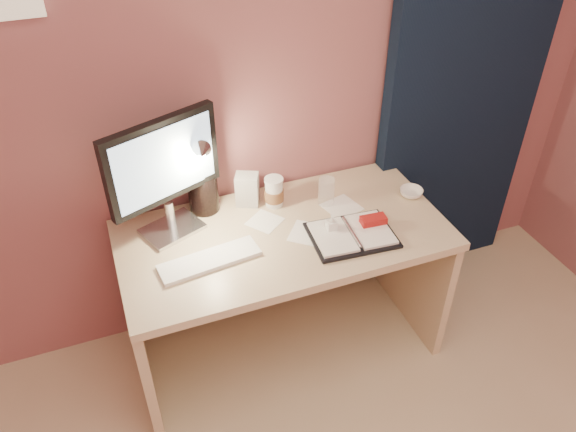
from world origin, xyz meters
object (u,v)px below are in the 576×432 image
object	(u,v)px
planner	(354,233)
dark_jar	(203,192)
desk	(278,260)
bowl	(411,193)
coffee_cup	(274,193)
product_box	(247,190)
monitor	(162,168)
keyboard	(210,260)
lotion_bottle	(331,224)
clear_cup	(326,191)
desk_lamp	(217,167)

from	to	relation	value
planner	dark_jar	distance (m)	0.68
desk	bowl	xyz separation A→B (m)	(0.65, -0.03, 0.24)
desk	planner	distance (m)	0.41
coffee_cup	product_box	size ratio (longest dim) A/B	0.93
monitor	keyboard	xyz separation A→B (m)	(0.10, -0.25, -0.31)
desk	lotion_bottle	size ratio (longest dim) A/B	15.02
monitor	planner	distance (m)	0.83
keyboard	coffee_cup	size ratio (longest dim) A/B	2.90
desk	dark_jar	world-z (taller)	dark_jar
bowl	monitor	bearing A→B (deg)	172.84
monitor	lotion_bottle	xyz separation A→B (m)	(0.63, -0.25, -0.27)
keyboard	bowl	bearing A→B (deg)	-0.30
coffee_cup	clear_cup	size ratio (longest dim) A/B	1.10
planner	keyboard	bearing A→B (deg)	179.03
clear_cup	monitor	bearing A→B (deg)	175.88
dark_jar	desk_lamp	xyz separation A→B (m)	(0.05, -0.08, 0.17)
dark_jar	clear_cup	bearing A→B (deg)	-16.32
monitor	planner	xyz separation A→B (m)	(0.71, -0.31, -0.30)
keyboard	product_box	world-z (taller)	product_box
monitor	bowl	bearing A→B (deg)	-29.26
clear_cup	product_box	distance (m)	0.36
monitor	dark_jar	xyz separation A→B (m)	(0.17, 0.10, -0.22)
monitor	planner	bearing A→B (deg)	-45.51
planner	desk_lamp	world-z (taller)	desk_lamp
desk	coffee_cup	world-z (taller)	coffee_cup
planner	product_box	distance (m)	0.52
monitor	clear_cup	world-z (taller)	monitor
keyboard	product_box	size ratio (longest dim) A/B	2.71
clear_cup	bowl	distance (m)	0.41
planner	dark_jar	xyz separation A→B (m)	(-0.54, 0.41, 0.08)
planner	lotion_bottle	xyz separation A→B (m)	(-0.08, 0.05, 0.03)
bowl	dark_jar	xyz separation A→B (m)	(-0.92, 0.24, 0.08)
planner	lotion_bottle	bearing A→B (deg)	151.27
planner	product_box	world-z (taller)	product_box
bowl	product_box	world-z (taller)	product_box
desk	clear_cup	distance (m)	0.39
product_box	dark_jar	bearing A→B (deg)	-164.21
product_box	desk_lamp	bearing A→B (deg)	-135.16
lotion_bottle	coffee_cup	bearing A→B (deg)	119.56
keyboard	desk_lamp	distance (m)	0.39
monitor	lotion_bottle	size ratio (longest dim) A/B	5.66
desk	coffee_cup	size ratio (longest dim) A/B	9.96
desk	keyboard	bearing A→B (deg)	-156.95
keyboard	planner	distance (m)	0.61
monitor	product_box	distance (m)	0.44
coffee_cup	product_box	world-z (taller)	product_box
planner	dark_jar	world-z (taller)	dark_jar
monitor	lotion_bottle	distance (m)	0.73
coffee_cup	dark_jar	bearing A→B (deg)	165.00
product_box	clear_cup	bearing A→B (deg)	3.21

